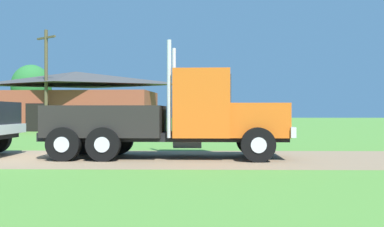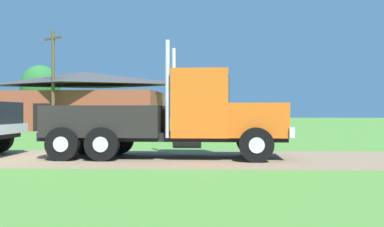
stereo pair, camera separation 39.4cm
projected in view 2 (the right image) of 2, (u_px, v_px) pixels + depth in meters
ground_plane at (36, 158)px, 14.30m from camera, size 200.00×200.00×0.00m
dirt_track at (36, 158)px, 14.30m from camera, size 120.00×5.48×0.01m
truck_foreground_white at (170, 119)px, 14.27m from camera, size 8.21×2.72×3.78m
shed_building at (83, 102)px, 36.73m from camera, size 14.04×7.57×4.97m
utility_pole_far at (53, 78)px, 32.98m from camera, size 1.87×1.39×7.80m
tree_mid at (40, 87)px, 48.47m from camera, size 4.38×4.38×6.83m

